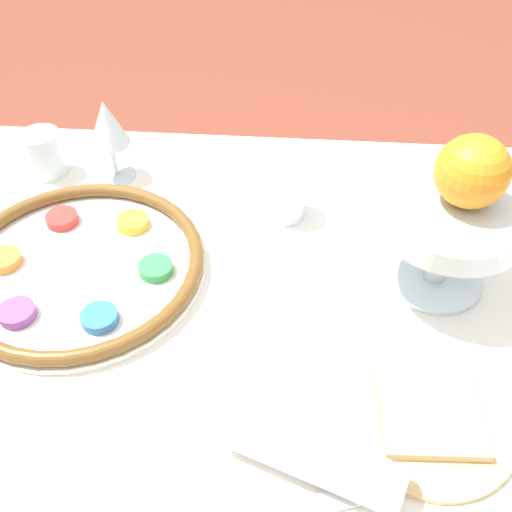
# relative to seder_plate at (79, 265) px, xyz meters

# --- Properties ---
(dining_table) EXTENTS (1.19, 0.84, 0.72)m
(dining_table) POSITION_rel_seder_plate_xyz_m (0.26, -0.06, -0.37)
(dining_table) COLOR white
(dining_table) RESTS_ON ground_plane
(seder_plate) EXTENTS (0.35, 0.35, 0.03)m
(seder_plate) POSITION_rel_seder_plate_xyz_m (0.00, 0.00, 0.00)
(seder_plate) COLOR silver
(seder_plate) RESTS_ON dining_table
(wine_glass) EXTENTS (0.06, 0.06, 0.14)m
(wine_glass) POSITION_rel_seder_plate_xyz_m (-0.01, 0.23, 0.08)
(wine_glass) COLOR silver
(wine_glass) RESTS_ON dining_table
(fruit_stand) EXTENTS (0.19, 0.19, 0.13)m
(fruit_stand) POSITION_rel_seder_plate_xyz_m (0.49, 0.02, 0.09)
(fruit_stand) COLOR silver
(fruit_stand) RESTS_ON dining_table
(orange_fruit) EXTENTS (0.09, 0.09, 0.09)m
(orange_fruit) POSITION_rel_seder_plate_xyz_m (0.50, 0.03, 0.16)
(orange_fruit) COLOR orange
(orange_fruit) RESTS_ON fruit_stand
(bread_plate) EXTENTS (0.20, 0.20, 0.02)m
(bread_plate) POSITION_rel_seder_plate_xyz_m (0.45, -0.19, -0.01)
(bread_plate) COLOR tan
(bread_plate) RESTS_ON dining_table
(napkin_roll) EXTENTS (0.19, 0.11, 0.05)m
(napkin_roll) POSITION_rel_seder_plate_xyz_m (0.33, -0.26, 0.01)
(napkin_roll) COLOR white
(napkin_roll) RESTS_ON dining_table
(cup_near) EXTENTS (0.06, 0.06, 0.08)m
(cup_near) POSITION_rel_seder_plate_xyz_m (0.45, 0.17, 0.02)
(cup_near) COLOR silver
(cup_near) RESTS_ON dining_table
(cup_mid) EXTENTS (0.06, 0.06, 0.08)m
(cup_mid) POSITION_rel_seder_plate_xyz_m (0.28, 0.15, 0.02)
(cup_mid) COLOR silver
(cup_mid) RESTS_ON dining_table
(cup_far) EXTENTS (0.06, 0.06, 0.08)m
(cup_far) POSITION_rel_seder_plate_xyz_m (-0.12, 0.23, 0.02)
(cup_far) COLOR silver
(cup_far) RESTS_ON dining_table
(spoon) EXTENTS (0.14, 0.06, 0.01)m
(spoon) POSITION_rel_seder_plate_xyz_m (0.31, -0.31, -0.01)
(spoon) COLOR silver
(spoon) RESTS_ON dining_table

